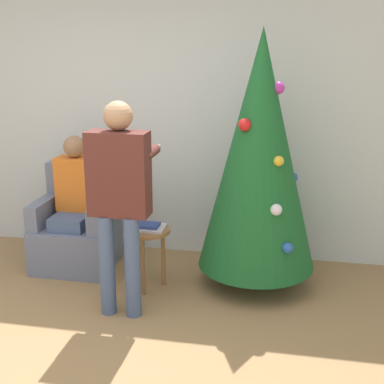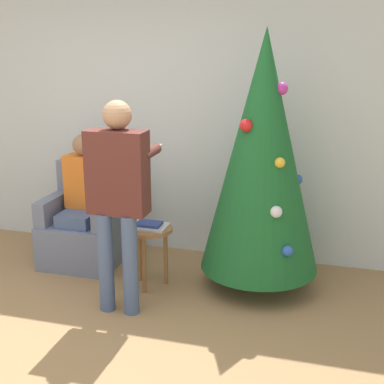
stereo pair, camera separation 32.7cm
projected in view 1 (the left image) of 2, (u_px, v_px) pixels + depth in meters
The scene contains 9 objects.
ground_plane at pixel (51, 373), 3.45m from camera, with size 14.00×14.00×0.00m, color #99754C.
wall_back at pixel (143, 116), 5.17m from camera, with size 8.00×0.06×2.70m.
christmas_tree at pixel (259, 152), 4.38m from camera, with size 1.00×1.00×2.17m.
armchair at pixel (77, 231), 5.02m from camera, with size 0.70×0.64×0.94m.
person_seated at pixel (74, 197), 4.91m from camera, with size 0.36×0.46×1.23m.
person_standing at pixel (119, 190), 3.97m from camera, with size 0.47×0.57×1.65m.
side_stool at pixel (147, 239), 4.52m from camera, with size 0.40×0.40×0.54m.
laptop at pixel (147, 228), 4.49m from camera, with size 0.31×0.23×0.02m.
book at pixel (147, 225), 4.49m from camera, with size 0.21×0.15×0.02m.
Camera 1 is at (1.47, -2.75, 2.09)m, focal length 50.00 mm.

